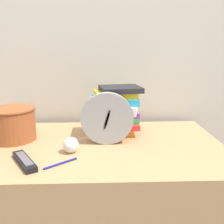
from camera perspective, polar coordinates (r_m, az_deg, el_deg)
The scene contains 8 objects.
wall_back at distance 1.50m, azimuth -7.54°, elevation 15.55°, with size 6.00×0.04×2.40m.
desk at distance 1.35m, azimuth -8.05°, elevation -21.85°, with size 1.32×0.68×0.74m.
desk_clock at distance 1.13m, azimuth -1.09°, elevation -1.43°, with size 0.23×0.04×0.23m.
book_stack at distance 1.26m, azimuth 0.98°, elevation 0.43°, with size 0.25×0.22×0.23m.
basket at distance 1.27m, azimuth -20.88°, elevation -2.24°, with size 0.21×0.21×0.15m.
tv_remote at distance 1.02m, azimuth -18.53°, elevation -10.08°, with size 0.13×0.18×0.02m.
crumpled_paper_ball at distance 1.07m, azimuth -8.97°, elevation -7.09°, with size 0.06×0.06×0.06m.
pen at distance 0.98m, azimuth -11.11°, elevation -10.92°, with size 0.11×0.09×0.01m.
Camera 1 is at (0.13, -0.74, 1.15)m, focal length 42.00 mm.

